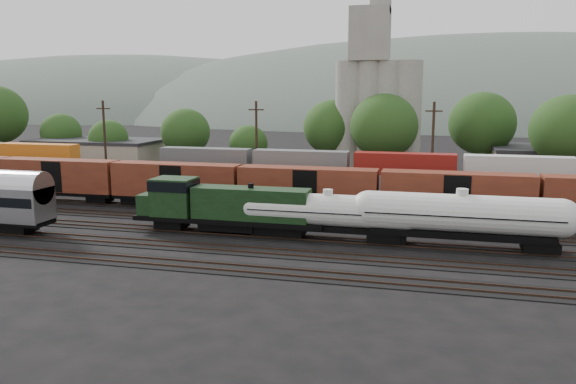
% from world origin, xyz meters
% --- Properties ---
extents(ground, '(600.00, 600.00, 0.00)m').
position_xyz_m(ground, '(0.00, 0.00, 0.00)').
color(ground, black).
extents(tracks, '(180.00, 33.20, 0.20)m').
position_xyz_m(tracks, '(0.00, 0.00, 0.05)').
color(tracks, black).
rests_on(tracks, ground).
extents(green_locomotive, '(18.26, 3.22, 4.83)m').
position_xyz_m(green_locomotive, '(-7.25, -5.00, 2.74)').
color(green_locomotive, black).
rests_on(green_locomotive, ground).
extents(tank_car_a, '(16.68, 2.99, 4.37)m').
position_xyz_m(tank_car_a, '(3.12, -5.00, 2.60)').
color(tank_car_a, silver).
rests_on(tank_car_a, ground).
extents(tank_car_b, '(18.68, 3.34, 4.89)m').
position_xyz_m(tank_car_b, '(14.51, -5.00, 2.89)').
color(tank_car_b, silver).
rests_on(tank_car_b, ground).
extents(orange_locomotive, '(16.43, 2.74, 4.11)m').
position_xyz_m(orange_locomotive, '(-8.49, 10.00, 2.36)').
color(orange_locomotive, black).
rests_on(orange_locomotive, ground).
extents(boxcar_string, '(153.60, 2.90, 4.20)m').
position_xyz_m(boxcar_string, '(-8.60, 5.00, 3.12)').
color(boxcar_string, black).
rests_on(boxcar_string, ground).
extents(container_wall, '(184.44, 2.60, 5.80)m').
position_xyz_m(container_wall, '(12.58, 15.00, 2.79)').
color(container_wall, black).
rests_on(container_wall, ground).
extents(grain_silo, '(13.40, 5.00, 29.00)m').
position_xyz_m(grain_silo, '(3.28, 36.00, 11.26)').
color(grain_silo, gray).
rests_on(grain_silo, ground).
extents(industrial_sheds, '(119.38, 17.26, 5.10)m').
position_xyz_m(industrial_sheds, '(6.63, 35.25, 2.56)').
color(industrial_sheds, '#9E937F').
rests_on(industrial_sheds, ground).
extents(tree_band, '(164.15, 21.87, 14.53)m').
position_xyz_m(tree_band, '(8.02, 36.24, 7.76)').
color(tree_band, black).
rests_on(tree_band, ground).
extents(utility_poles, '(122.20, 0.36, 12.00)m').
position_xyz_m(utility_poles, '(0.00, 22.00, 6.21)').
color(utility_poles, black).
rests_on(utility_poles, ground).
extents(distant_hills, '(860.00, 286.00, 130.00)m').
position_xyz_m(distant_hills, '(23.92, 260.00, -20.56)').
color(distant_hills, '#59665B').
rests_on(distant_hills, ground).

